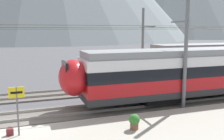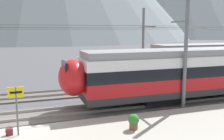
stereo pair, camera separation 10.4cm
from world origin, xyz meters
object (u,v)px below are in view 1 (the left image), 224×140
Objects in this scene: handbag_near_sign at (10,132)px; potted_plant_platform_edge at (134,121)px; catenary_mast_mid at (185,48)px; catenary_mast_far_side at (144,44)px; platform_sign at (17,100)px.

potted_plant_platform_edge is at bearing -11.96° from handbag_near_sign.
catenary_mast_mid is at bearing 8.32° from handbag_near_sign.
catenary_mast_mid is 57.57× the size of potted_plant_platform_edge.
catenary_mast_far_side reaches higher than potted_plant_platform_edge.
catenary_mast_mid reaches higher than platform_sign.
catenary_mast_mid reaches higher than catenary_mast_far_side.
potted_plant_platform_edge is at bearing -149.53° from catenary_mast_mid.
catenary_mast_far_side is at bearing 40.39° from handbag_near_sign.
platform_sign is at bearing -138.25° from catenary_mast_far_side.
platform_sign is at bearing -19.28° from handbag_near_sign.
handbag_near_sign is (-11.78, -10.02, -3.37)m from catenary_mast_far_side.
catenary_mast_mid is 101.25× the size of handbag_near_sign.
platform_sign is at bearing -170.59° from catenary_mast_mid.
platform_sign reaches higher than potted_plant_platform_edge.
handbag_near_sign is (-0.40, 0.14, -1.54)m from platform_sign.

